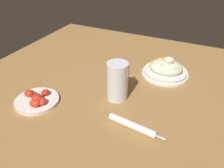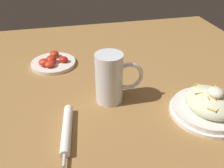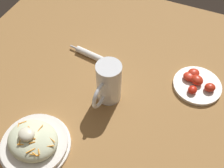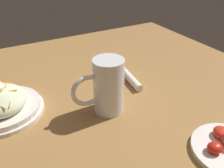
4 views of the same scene
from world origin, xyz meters
The scene contains 5 objects.
ground_plane centered at (0.00, 0.00, 0.00)m, with size 1.43×1.43×0.00m, color #9E703D.
salad_plate centered at (0.18, 0.24, 0.03)m, with size 0.23×0.23×0.10m.
beer_mug centered at (0.04, -0.04, 0.08)m, with size 0.09×0.16×0.17m.
napkin_roll centered at (0.17, -0.19, 0.01)m, with size 0.23×0.05×0.03m.
tomato_plate centered at (-0.25, -0.22, 0.01)m, with size 0.18×0.18×0.05m.
Camera 1 is at (0.37, -0.79, 0.60)m, focal length 36.71 mm.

